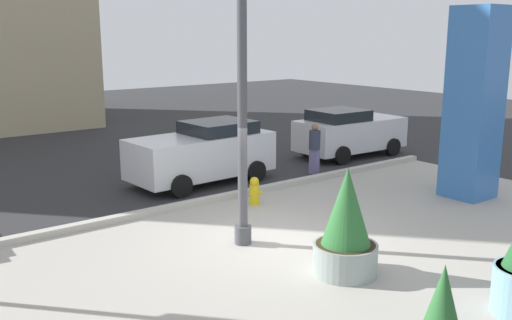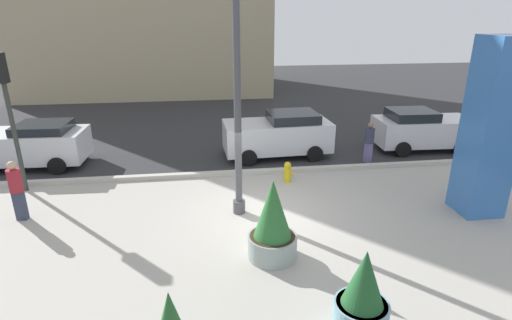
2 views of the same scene
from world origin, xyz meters
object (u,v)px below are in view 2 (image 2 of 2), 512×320
car_intersection (279,134)px  pedestrian_by_curb (369,140)px  car_far_lane (31,144)px  potted_plant_mid_plaza (362,303)px  traffic_light_corner (8,101)px  potted_plant_curbside (273,225)px  fire_hydrant (288,172)px  lamp_post (237,104)px  art_pillar_blue (490,130)px  car_curb_west (422,129)px  pedestrian_crossing (16,188)px

car_intersection → pedestrian_by_curb: bearing=-20.2°
car_intersection → car_far_lane: size_ratio=1.04×
potted_plant_mid_plaza → car_intersection: (0.39, 10.07, 0.12)m
pedestrian_by_curb → car_far_lane: bearing=174.2°
traffic_light_corner → car_far_lane: traffic_light_corner is taller
potted_plant_curbside → fire_hydrant: 4.70m
lamp_post → potted_plant_curbside: 3.45m
potted_plant_curbside → fire_hydrant: size_ratio=2.71×
lamp_post → art_pillar_blue: size_ratio=1.33×
lamp_post → pedestrian_by_curb: (5.46, 3.63, -2.39)m
lamp_post → pedestrian_by_curb: lamp_post is taller
fire_hydrant → traffic_light_corner: traffic_light_corner is taller
lamp_post → art_pillar_blue: (7.01, -0.82, -0.75)m
car_far_lane → potted_plant_curbside: bearing=-42.2°
potted_plant_mid_plaza → pedestrian_by_curb: 9.60m
car_far_lane → pedestrian_by_curb: car_far_lane is taller
car_far_lane → potted_plant_mid_plaza: bearing=-47.7°
car_far_lane → fire_hydrant: bearing=-16.9°
art_pillar_blue → fire_hydrant: bearing=150.4°
art_pillar_blue → traffic_light_corner: bearing=166.5°
lamp_post → car_curb_west: 9.97m
art_pillar_blue → potted_plant_curbside: bearing=-166.1°
potted_plant_curbside → car_far_lane: size_ratio=0.48×
potted_plant_curbside → car_intersection: size_ratio=0.46×
potted_plant_mid_plaza → pedestrian_crossing: (-7.92, 5.62, 0.20)m
traffic_light_corner → car_intersection: bearing=14.5°
pedestrian_crossing → car_far_lane: bearing=105.9°
car_curb_west → car_far_lane: size_ratio=0.98×
car_intersection → pedestrian_by_curb: size_ratio=2.70×
traffic_light_corner → car_intersection: (9.00, 2.33, -2.12)m
pedestrian_by_curb → car_curb_west: bearing=23.6°
car_curb_west → pedestrian_by_curb: size_ratio=2.56×
potted_plant_curbside → pedestrian_crossing: size_ratio=1.14×
art_pillar_blue → pedestrian_by_curb: (-1.55, 4.45, -1.64)m
potted_plant_curbside → car_curb_west: (7.77, 7.29, -0.00)m
car_intersection → pedestrian_by_curb: 3.59m
car_curb_west → lamp_post: bearing=-149.6°
car_curb_west → fire_hydrant: bearing=-156.5°
lamp_post → potted_plant_mid_plaza: (1.70, -5.20, -2.49)m
art_pillar_blue → pedestrian_by_curb: size_ratio=3.13×
lamp_post → traffic_light_corner: 7.36m
potted_plant_curbside → traffic_light_corner: (-7.49, 4.93, 2.16)m
potted_plant_curbside → car_curb_west: bearing=43.2°
fire_hydrant → car_far_lane: car_far_lane is taller
fire_hydrant → car_far_lane: bearing=163.1°
fire_hydrant → traffic_light_corner: size_ratio=0.17×
traffic_light_corner → car_intersection: traffic_light_corner is taller
potted_plant_mid_plaza → pedestrian_by_curb: (3.76, 8.83, 0.10)m
lamp_post → car_intersection: (2.09, 4.87, -2.37)m
traffic_light_corner → pedestrian_crossing: size_ratio=2.52×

